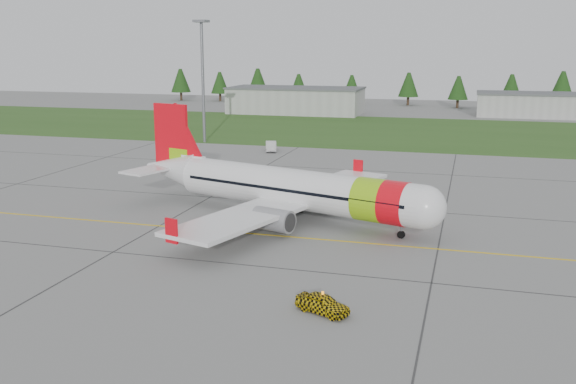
% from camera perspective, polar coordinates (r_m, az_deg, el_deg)
% --- Properties ---
extents(ground, '(320.00, 320.00, 0.00)m').
position_cam_1_polar(ground, '(47.64, 0.47, -6.92)').
color(ground, gray).
rests_on(ground, ground).
extents(aircraft, '(32.94, 31.15, 10.26)m').
position_cam_1_polar(aircraft, '(60.58, 0.13, 0.29)').
color(aircraft, white).
rests_on(aircraft, ground).
extents(follow_me_car, '(1.68, 1.79, 3.57)m').
position_cam_1_polar(follow_me_car, '(39.73, 3.11, -8.31)').
color(follow_me_car, yellow).
rests_on(follow_me_car, ground).
extents(service_van, '(2.05, 2.00, 4.72)m').
position_cam_1_polar(service_van, '(100.91, -1.52, 4.98)').
color(service_van, silver).
rests_on(service_van, ground).
extents(grass_strip, '(320.00, 50.00, 0.03)m').
position_cam_1_polar(grass_strip, '(126.81, 10.51, 5.30)').
color(grass_strip, '#30561E').
rests_on(grass_strip, ground).
extents(taxi_guideline, '(120.00, 0.25, 0.02)m').
position_cam_1_polar(taxi_guideline, '(55.00, 2.71, -4.20)').
color(taxi_guideline, gold).
rests_on(taxi_guideline, ground).
extents(hangar_west, '(32.00, 14.00, 6.00)m').
position_cam_1_polar(hangar_west, '(159.40, 0.70, 8.09)').
color(hangar_west, '#A8A8A3').
rests_on(hangar_west, ground).
extents(hangar_east, '(24.00, 12.00, 5.20)m').
position_cam_1_polar(hangar_east, '(162.29, 20.73, 7.21)').
color(hangar_east, '#A8A8A3').
rests_on(hangar_east, ground).
extents(floodlight_mast, '(0.50, 0.50, 20.00)m').
position_cam_1_polar(floodlight_mast, '(110.53, -7.57, 9.53)').
color(floodlight_mast, slate).
rests_on(floodlight_mast, ground).
extents(treeline, '(160.00, 8.00, 10.00)m').
position_cam_1_polar(treeline, '(181.95, 12.37, 9.01)').
color(treeline, '#1C3F14').
rests_on(treeline, ground).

